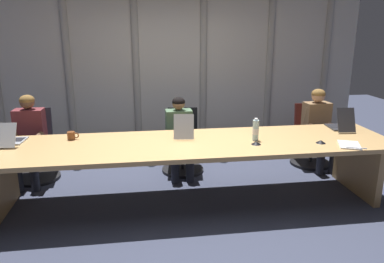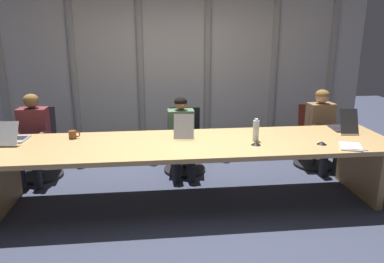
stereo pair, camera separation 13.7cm
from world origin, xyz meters
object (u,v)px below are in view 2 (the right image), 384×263
object	(u,v)px
coffee_mug_near	(73,135)
conference_mic_middle	(322,143)
office_chair_left_end	(40,152)
office_chair_left_mid	(185,148)
person_center	(323,125)
laptop_center	(343,126)
laptop_left_mid	(184,132)
water_bottle_primary	(256,131)
laptop_left_end	(13,137)
spiral_notepad	(351,147)
person_left_mid	(182,133)
conference_mic_left_side	(256,144)
person_left_end	(32,134)

from	to	relation	value
coffee_mug_near	conference_mic_middle	xyz separation A→B (m)	(2.83, -0.56, -0.03)
office_chair_left_end	conference_mic_middle	xyz separation A→B (m)	(3.46, -1.29, 0.41)
office_chair_left_mid	person_center	bearing A→B (deg)	92.96
laptop_center	office_chair_left_end	size ratio (longest dim) A/B	0.50
laptop_left_mid	water_bottle_primary	world-z (taller)	laptop_left_mid
office_chair_left_mid	water_bottle_primary	xyz separation A→B (m)	(0.73, -1.06, 0.53)
laptop_center	water_bottle_primary	size ratio (longest dim) A/B	1.80
laptop_left_end	spiral_notepad	world-z (taller)	laptop_left_end
person_left_mid	conference_mic_left_side	bearing A→B (deg)	34.58
office_chair_left_mid	person_left_mid	distance (m)	0.33
laptop_left_end	conference_mic_middle	size ratio (longest dim) A/B	4.14
laptop_center	spiral_notepad	distance (m)	0.71
laptop_center	office_chair_left_mid	xyz separation A→B (m)	(-1.95, 0.76, -0.47)
laptop_left_mid	office_chair_left_mid	world-z (taller)	laptop_left_mid
water_bottle_primary	conference_mic_middle	world-z (taller)	water_bottle_primary
laptop_left_mid	office_chair_left_mid	bearing A→B (deg)	2.08
person_left_mid	spiral_notepad	bearing A→B (deg)	53.83
conference_mic_middle	person_left_end	bearing A→B (deg)	161.97
laptop_left_mid	person_left_end	distance (m)	2.07
office_chair_left_end	spiral_notepad	size ratio (longest dim) A/B	2.60
laptop_left_mid	person_left_end	size ratio (longest dim) A/B	0.37
water_bottle_primary	office_chair_left_mid	bearing A→B (deg)	124.45
office_chair_left_end	office_chair_left_mid	world-z (taller)	office_chair_left_end
office_chair_left_mid	person_left_mid	xyz separation A→B (m)	(-0.06, -0.16, 0.28)
office_chair_left_end	person_center	size ratio (longest dim) A/B	0.82
office_chair_left_mid	laptop_left_mid	bearing A→B (deg)	1.83
laptop_left_end	person_left_mid	world-z (taller)	person_left_mid
conference_mic_left_side	spiral_notepad	size ratio (longest dim) A/B	0.30
office_chair_left_mid	person_left_end	distance (m)	2.07
spiral_notepad	conference_mic_left_side	bearing A→B (deg)	-168.61
person_center	spiral_notepad	size ratio (longest dim) A/B	3.18
person_left_end	person_left_mid	world-z (taller)	person_left_end
laptop_left_mid	conference_mic_middle	bearing A→B (deg)	-100.13
person_left_end	spiral_notepad	xyz separation A→B (m)	(3.74, -1.27, 0.09)
laptop_left_mid	person_center	xyz separation A→B (m)	(2.06, 0.65, -0.15)
laptop_center	coffee_mug_near	distance (m)	3.35
laptop_left_mid	conference_mic_middle	size ratio (longest dim) A/B	3.92
office_chair_left_end	person_center	world-z (taller)	person_center
person_left_mid	spiral_notepad	xyz separation A→B (m)	(1.76, -1.26, 0.14)
laptop_left_mid	coffee_mug_near	distance (m)	1.32
laptop_left_mid	coffee_mug_near	bearing A→B (deg)	94.53
office_chair_left_mid	conference_mic_left_side	size ratio (longest dim) A/B	8.12
office_chair_left_mid	conference_mic_middle	world-z (taller)	office_chair_left_mid
office_chair_left_end	person_center	xyz separation A→B (m)	(4.01, -0.16, 0.31)
laptop_left_mid	laptop_center	distance (m)	2.03
water_bottle_primary	person_left_end	bearing A→B (deg)	161.81
office_chair_left_end	office_chair_left_mid	size ratio (longest dim) A/B	1.06
office_chair_left_end	person_left_mid	world-z (taller)	person_left_mid
laptop_center	coffee_mug_near	xyz separation A→B (m)	(-3.35, 0.04, -0.01)
person_left_mid	person_center	size ratio (longest dim) A/B	0.94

